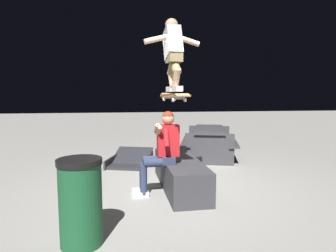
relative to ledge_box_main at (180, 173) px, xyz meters
name	(u,v)px	position (x,y,z in m)	size (l,w,h in m)	color
ground_plane	(172,188)	(-0.04, 0.14, -0.25)	(40.00, 40.00, 0.00)	gray
ledge_box_main	(180,173)	(0.00, 0.00, 0.00)	(2.03, 0.60, 0.50)	#38383D
person_sitting_on_ledge	(161,148)	(-0.28, 0.35, 0.50)	(0.59, 0.76, 1.34)	#2D3856
skateboard	(174,96)	(-0.37, 0.17, 1.32)	(1.04, 0.31, 0.13)	#AD8451
skater_airborne	(173,51)	(-0.31, 0.17, 2.01)	(0.63, 0.89, 1.12)	white
kicker_ramp	(130,161)	(1.78, 0.82, -0.19)	(1.33, 1.14, 0.40)	#28282D
picnic_table_back	(209,138)	(2.19, -1.16, 0.25)	(2.00, 1.75, 0.75)	#38383D
trash_bin	(81,202)	(-1.71, 1.39, 0.22)	(0.47, 0.47, 0.94)	#19512D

